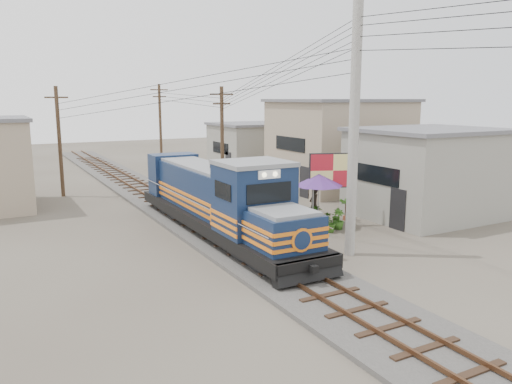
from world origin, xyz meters
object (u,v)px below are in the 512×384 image
billboard (333,172)px  market_umbrella (319,180)px  locomotive (219,201)px  vendor (314,204)px

billboard → market_umbrella: 0.79m
locomotive → market_umbrella: bearing=-8.3°
billboard → vendor: 2.27m
market_umbrella → billboard: bearing=-18.5°
billboard → market_umbrella: billboard is taller
locomotive → market_umbrella: (5.01, -0.73, 0.69)m
billboard → vendor: bearing=115.7°
billboard → vendor: billboard is taller
market_umbrella → vendor: bearing=64.5°
billboard → vendor: (-0.12, 1.35, -1.82)m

